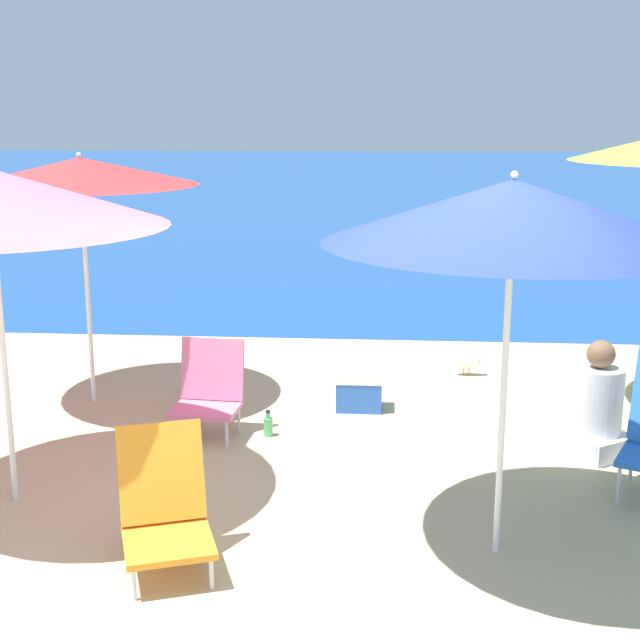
{
  "coord_description": "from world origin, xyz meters",
  "views": [
    {
      "loc": [
        -0.13,
        -4.4,
        2.43
      ],
      "look_at": [
        -0.58,
        1.53,
        1.0
      ],
      "focal_mm": 50.0,
      "sensor_mm": 36.0,
      "label": 1
    }
  ],
  "objects_px": {
    "beach_umbrella_navy": "(513,212)",
    "beach_chair_orange": "(164,506)",
    "beach_umbrella_red": "(80,172)",
    "beach_chair_pink": "(209,389)",
    "seagull": "(468,361)",
    "water_bottle": "(268,426)",
    "cooler_box": "(359,391)",
    "person_seated_near": "(597,409)"
  },
  "relations": [
    {
      "from": "beach_umbrella_navy",
      "to": "seagull",
      "type": "height_order",
      "value": "beach_umbrella_navy"
    },
    {
      "from": "water_bottle",
      "to": "cooler_box",
      "type": "height_order",
      "value": "cooler_box"
    },
    {
      "from": "beach_chair_orange",
      "to": "beach_chair_pink",
      "type": "bearing_deg",
      "value": 74.5
    },
    {
      "from": "beach_umbrella_navy",
      "to": "seagull",
      "type": "xyz_separation_m",
      "value": [
        0.13,
        3.37,
        -1.77
      ]
    },
    {
      "from": "beach_chair_orange",
      "to": "beach_umbrella_navy",
      "type": "bearing_deg",
      "value": -11.37
    },
    {
      "from": "beach_umbrella_red",
      "to": "beach_chair_pink",
      "type": "relative_size",
      "value": 2.88
    },
    {
      "from": "beach_umbrella_navy",
      "to": "beach_chair_pink",
      "type": "bearing_deg",
      "value": 139.0
    },
    {
      "from": "beach_umbrella_navy",
      "to": "water_bottle",
      "type": "relative_size",
      "value": 10.44
    },
    {
      "from": "beach_umbrella_navy",
      "to": "beach_chair_orange",
      "type": "distance_m",
      "value": 2.41
    },
    {
      "from": "water_bottle",
      "to": "cooler_box",
      "type": "xyz_separation_m",
      "value": [
        0.67,
        0.67,
        0.08
      ]
    },
    {
      "from": "beach_umbrella_red",
      "to": "water_bottle",
      "type": "height_order",
      "value": "beach_umbrella_red"
    },
    {
      "from": "beach_chair_orange",
      "to": "water_bottle",
      "type": "xyz_separation_m",
      "value": [
        0.3,
        1.96,
        -0.26
      ]
    },
    {
      "from": "beach_umbrella_navy",
      "to": "beach_chair_orange",
      "type": "bearing_deg",
      "value": -171.63
    },
    {
      "from": "beach_chair_orange",
      "to": "seagull",
      "type": "height_order",
      "value": "beach_chair_orange"
    },
    {
      "from": "cooler_box",
      "to": "seagull",
      "type": "distance_m",
      "value": 1.4
    },
    {
      "from": "beach_umbrella_red",
      "to": "water_bottle",
      "type": "distance_m",
      "value": 2.52
    },
    {
      "from": "water_bottle",
      "to": "person_seated_near",
      "type": "bearing_deg",
      "value": -3.85
    },
    {
      "from": "cooler_box",
      "to": "seagull",
      "type": "relative_size",
      "value": 1.42
    },
    {
      "from": "water_bottle",
      "to": "seagull",
      "type": "xyz_separation_m",
      "value": [
        1.64,
        1.68,
        0.06
      ]
    },
    {
      "from": "person_seated_near",
      "to": "water_bottle",
      "type": "xyz_separation_m",
      "value": [
        -2.38,
        0.16,
        -0.25
      ]
    },
    {
      "from": "beach_chair_orange",
      "to": "beach_chair_pink",
      "type": "relative_size",
      "value": 1.04
    },
    {
      "from": "beach_umbrella_navy",
      "to": "beach_chair_orange",
      "type": "relative_size",
      "value": 2.83
    },
    {
      "from": "beach_chair_pink",
      "to": "cooler_box",
      "type": "distance_m",
      "value": 1.31
    },
    {
      "from": "beach_umbrella_red",
      "to": "seagull",
      "type": "height_order",
      "value": "beach_umbrella_red"
    },
    {
      "from": "beach_umbrella_red",
      "to": "beach_chair_pink",
      "type": "distance_m",
      "value": 2.05
    },
    {
      "from": "beach_chair_orange",
      "to": "cooler_box",
      "type": "distance_m",
      "value": 2.8
    },
    {
      "from": "beach_umbrella_navy",
      "to": "seagull",
      "type": "relative_size",
      "value": 7.86
    },
    {
      "from": "person_seated_near",
      "to": "seagull",
      "type": "distance_m",
      "value": 2.0
    },
    {
      "from": "beach_umbrella_red",
      "to": "beach_chair_orange",
      "type": "height_order",
      "value": "beach_umbrella_red"
    },
    {
      "from": "person_seated_near",
      "to": "water_bottle",
      "type": "bearing_deg",
      "value": 142.24
    },
    {
      "from": "beach_chair_orange",
      "to": "water_bottle",
      "type": "distance_m",
      "value": 2.0
    },
    {
      "from": "cooler_box",
      "to": "beach_umbrella_navy",
      "type": "bearing_deg",
      "value": -70.32
    },
    {
      "from": "beach_umbrella_red",
      "to": "cooler_box",
      "type": "relative_size",
      "value": 5.43
    },
    {
      "from": "water_bottle",
      "to": "cooler_box",
      "type": "bearing_deg",
      "value": 45.09
    },
    {
      "from": "beach_chair_pink",
      "to": "water_bottle",
      "type": "bearing_deg",
      "value": 4.1
    },
    {
      "from": "beach_chair_orange",
      "to": "water_bottle",
      "type": "height_order",
      "value": "beach_chair_orange"
    },
    {
      "from": "beach_umbrella_red",
      "to": "seagull",
      "type": "distance_m",
      "value": 3.8
    },
    {
      "from": "water_bottle",
      "to": "seagull",
      "type": "relative_size",
      "value": 0.75
    },
    {
      "from": "water_bottle",
      "to": "beach_chair_orange",
      "type": "bearing_deg",
      "value": -98.67
    },
    {
      "from": "beach_umbrella_red",
      "to": "beach_umbrella_navy",
      "type": "relative_size",
      "value": 0.98
    },
    {
      "from": "beach_chair_orange",
      "to": "beach_umbrella_red",
      "type": "bearing_deg",
      "value": 95.99
    },
    {
      "from": "beach_umbrella_red",
      "to": "cooler_box",
      "type": "xyz_separation_m",
      "value": [
        2.24,
        -0.03,
        -1.77
      ]
    }
  ]
}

